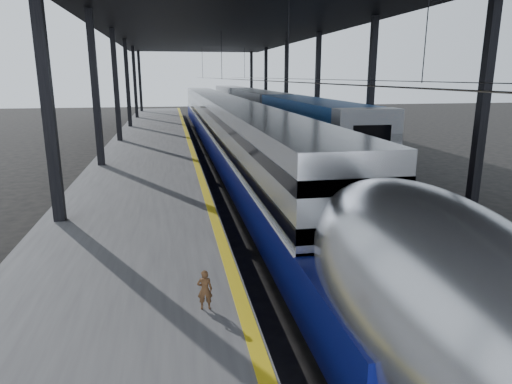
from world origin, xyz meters
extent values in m
plane|color=black|center=(0.00, 0.00, 0.00)|extent=(160.00, 160.00, 0.00)
cube|color=#4C4C4F|center=(-3.50, 20.00, 0.50)|extent=(6.00, 80.00, 1.00)
cube|color=yellow|center=(-0.70, 20.00, 1.00)|extent=(0.30, 80.00, 0.01)
cube|color=slate|center=(1.28, 20.00, 0.08)|extent=(0.08, 80.00, 0.16)
cube|color=slate|center=(2.72, 20.00, 0.08)|extent=(0.08, 80.00, 0.16)
cube|color=slate|center=(6.28, 20.00, 0.08)|extent=(0.08, 80.00, 0.16)
cube|color=slate|center=(7.72, 20.00, 0.08)|extent=(0.08, 80.00, 0.16)
cube|color=black|center=(-5.80, 5.00, 4.50)|extent=(0.35, 0.35, 9.00)
cube|color=black|center=(9.60, 5.00, 4.50)|extent=(0.35, 0.35, 9.00)
cube|color=black|center=(-5.80, 15.00, 4.50)|extent=(0.35, 0.35, 9.00)
cube|color=black|center=(9.60, 15.00, 4.50)|extent=(0.35, 0.35, 9.00)
cube|color=black|center=(-5.80, 25.00, 4.50)|extent=(0.35, 0.35, 9.00)
cube|color=black|center=(9.60, 25.00, 4.50)|extent=(0.35, 0.35, 9.00)
cube|color=black|center=(-5.80, 35.00, 4.50)|extent=(0.35, 0.35, 9.00)
cube|color=black|center=(9.60, 35.00, 4.50)|extent=(0.35, 0.35, 9.00)
cube|color=black|center=(-5.80, 45.00, 4.50)|extent=(0.35, 0.35, 9.00)
cube|color=black|center=(9.60, 45.00, 4.50)|extent=(0.35, 0.35, 9.00)
cube|color=black|center=(-5.80, 55.00, 4.50)|extent=(0.35, 0.35, 9.00)
cube|color=black|center=(9.60, 55.00, 4.50)|extent=(0.35, 0.35, 9.00)
cube|color=black|center=(1.90, 20.00, 9.25)|extent=(18.00, 75.00, 0.45)
cylinder|color=slate|center=(2.00, 20.00, 5.50)|extent=(0.03, 74.00, 0.03)
cylinder|color=slate|center=(7.00, 20.00, 5.50)|extent=(0.03, 74.00, 0.03)
cube|color=#AFB2B6|center=(2.00, 27.19, 2.20)|extent=(2.77, 57.00, 3.82)
cube|color=navy|center=(2.00, 25.69, 1.00)|extent=(2.85, 62.00, 1.48)
cube|color=silver|center=(2.00, 27.19, 1.77)|extent=(2.86, 57.00, 0.10)
cube|color=black|center=(2.00, 27.19, 3.29)|extent=(2.81, 57.00, 0.40)
cube|color=black|center=(2.00, 27.19, 2.20)|extent=(2.81, 57.00, 0.40)
ellipsoid|color=#AFB2B6|center=(2.00, -4.31, 2.05)|extent=(2.77, 8.40, 3.82)
ellipsoid|color=navy|center=(2.00, -4.31, 0.95)|extent=(2.85, 8.40, 1.62)
cube|color=black|center=(2.00, 17.69, 0.20)|extent=(2.10, 2.60, 0.40)
cube|color=#164590|center=(7.00, 17.90, 2.16)|extent=(3.03, 18.00, 4.11)
cube|color=gray|center=(7.00, 9.50, 2.16)|extent=(3.08, 1.20, 4.16)
cube|color=black|center=(7.00, 8.88, 3.08)|extent=(1.84, 0.06, 0.92)
cube|color=#AE0D13|center=(7.00, 8.88, 1.68)|extent=(1.30, 0.06, 0.59)
cube|color=gray|center=(7.00, 36.90, 2.16)|extent=(3.03, 18.00, 4.11)
cube|color=gray|center=(7.00, 55.90, 2.16)|extent=(3.03, 18.00, 4.11)
cube|color=black|center=(7.00, 11.90, 0.18)|extent=(2.38, 2.40, 0.36)
cube|color=black|center=(7.00, 33.90, 0.18)|extent=(2.38, 2.40, 0.36)
imported|color=#492E18|center=(-1.48, -1.93, 1.43)|extent=(0.33, 0.24, 0.86)
camera|label=1|loc=(-2.03, -10.56, 5.69)|focal=32.00mm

